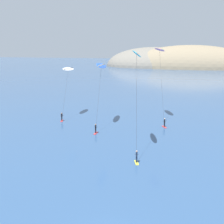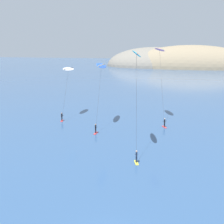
{
  "view_description": "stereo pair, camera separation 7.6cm",
  "coord_description": "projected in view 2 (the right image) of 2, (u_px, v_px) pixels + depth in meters",
  "views": [
    {
      "loc": [
        4.2,
        -17.57,
        14.87
      ],
      "look_at": [
        -6.03,
        27.39,
        3.83
      ],
      "focal_mm": 45.0,
      "sensor_mm": 36.0,
      "label": 1
    },
    {
      "loc": [
        4.28,
        -17.55,
        14.87
      ],
      "look_at": [
        -6.03,
        27.39,
        3.83
      ],
      "focal_mm": 45.0,
      "sensor_mm": 36.0,
      "label": 2
    }
  ],
  "objects": [
    {
      "name": "kitesurfer_blue",
      "position": [
        101.0,
        69.0,
        50.8
      ],
      "size": [
        1.86,
        9.05,
        11.76
      ],
      "color": "red",
      "rests_on": "ground"
    },
    {
      "name": "kitesurfer_white",
      "position": [
        68.0,
        73.0,
        57.98
      ],
      "size": [
        1.64,
        7.56,
        10.4
      ],
      "color": "red",
      "rests_on": "ground"
    },
    {
      "name": "headland_island",
      "position": [
        172.0,
        67.0,
        194.75
      ],
      "size": [
        102.9,
        54.87,
        29.88
      ],
      "color": "slate",
      "rests_on": "ground"
    },
    {
      "name": "kitesurfer_cyan",
      "position": [
        137.0,
        62.0,
        37.29
      ],
      "size": [
        2.38,
        7.7,
        14.24
      ],
      "color": "yellow",
      "rests_on": "ground"
    },
    {
      "name": "kitesurfer_pink",
      "position": [
        160.0,
        55.0,
        54.22
      ],
      "size": [
        3.8,
        8.95,
        14.36
      ],
      "color": "red",
      "rests_on": "ground"
    }
  ]
}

